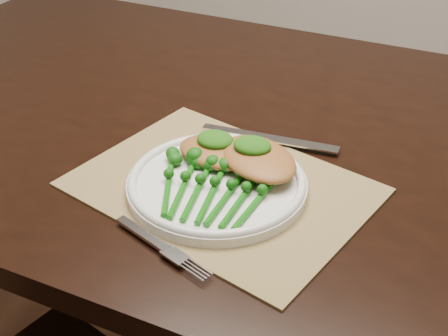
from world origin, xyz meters
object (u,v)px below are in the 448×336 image
at_px(dinner_plate, 217,183).
at_px(chicken_fillet_left, 219,152).
at_px(dining_table, 242,285).
at_px(broccolini_bundle, 211,194).
at_px(placemat, 222,187).

relative_size(dinner_plate, chicken_fillet_left, 2.03).
bearing_deg(chicken_fillet_left, dining_table, 98.64).
bearing_deg(broccolini_bundle, dinner_plate, 95.47).
bearing_deg(placemat, dining_table, 115.41).
xyz_separation_m(dinner_plate, broccolini_bundle, (0.01, -0.04, 0.01)).
distance_m(dinner_plate, chicken_fillet_left, 0.06).
relative_size(dining_table, chicken_fillet_left, 12.90).
bearing_deg(dinner_plate, placemat, 77.09).
distance_m(dining_table, chicken_fillet_left, 0.43).
distance_m(dinner_plate, broccolini_bundle, 0.04).
relative_size(dining_table, dinner_plate, 6.37).
height_order(chicken_fillet_left, broccolini_bundle, chicken_fillet_left).
distance_m(dining_table, broccolini_bundle, 0.46).
distance_m(chicken_fillet_left, broccolini_bundle, 0.10).
height_order(dinner_plate, chicken_fillet_left, chicken_fillet_left).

